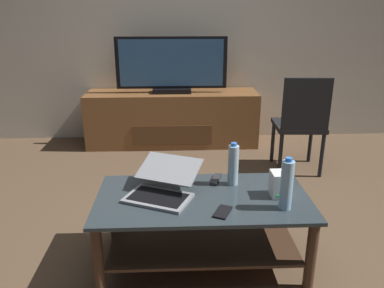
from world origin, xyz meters
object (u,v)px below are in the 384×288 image
Objects in this scene: media_cabinet at (172,118)px; water_bottle_far at (287,185)px; coffee_table at (202,217)px; router_box at (280,184)px; water_bottle_near at (233,165)px; television at (172,66)px; laptop at (163,186)px; tv_remote at (216,179)px; dining_chair at (301,121)px; cell_phone at (223,212)px.

water_bottle_far is (0.63, -2.39, 0.29)m from media_cabinet.
router_box reaches higher than coffee_table.
water_bottle_near is 0.92× the size of water_bottle_far.
media_cabinet is at bearing 90.00° from television.
television is at bearing -90.00° from media_cabinet.
water_bottle_far is at bearing -75.08° from television.
television is 2.21m from laptop.
dining_chair is at bearing 69.74° from tv_remote.
media_cabinet is at bearing 143.26° from dining_chair.
laptop is at bearing -163.54° from water_bottle_near.
cell_phone is (0.09, -0.19, 0.14)m from coffee_table.
television is 7.56× the size of tv_remote.
media_cabinet is 0.59m from television.
tv_remote is (0.29, -2.00, -0.44)m from television.
water_bottle_far reaches higher than laptop.
laptop is at bearing 170.08° from cell_phone.
television is 1.52m from dining_chair.
dining_chair is 6.30× the size of router_box.
cell_phone is at bearing -72.06° from tv_remote.
router_box is at bearing -73.95° from media_cabinet.
coffee_table is at bearing 160.16° from water_bottle_far.
cell_phone is (-0.36, -0.19, -0.07)m from router_box.
television is at bearing 100.74° from water_bottle_near.
television reaches higher than cell_phone.
water_bottle_near is (0.39, -2.05, -0.32)m from television.
laptop reaches higher than cell_phone.
water_bottle_near is (0.39, -2.07, 0.28)m from media_cabinet.
coffee_table is 0.50m from router_box.
media_cabinet is 2.12m from water_bottle_near.
television is 2.34m from router_box.
water_bottle_far is at bearing -15.90° from laptop.
router_box is (0.45, -0.01, 0.21)m from coffee_table.
water_bottle_near is at bearing -124.33° from dining_chair.
dining_chair is 1.60m from water_bottle_far.
water_bottle_far is 0.37m from cell_phone.
media_cabinet is at bearing 104.79° from water_bottle_far.
laptop is (-0.23, 0.03, 0.20)m from coffee_table.
cell_phone reaches higher than coffee_table.
coffee_table is at bearing 179.33° from router_box.
laptop is 0.46m from water_bottle_near.
laptop is at bearing -91.11° from media_cabinet.
media_cabinet reaches higher than coffee_table.
media_cabinet is at bearing 106.05° from router_box.
dining_chair reaches higher than water_bottle_far.
router_box reaches higher than cell_phone.
router_box is 0.42m from tv_remote.
coffee_table is 0.31m from laptop.
coffee_table is at bearing -8.05° from laptop.
water_bottle_far reaches higher than water_bottle_near.
router_box reaches higher than tv_remote.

